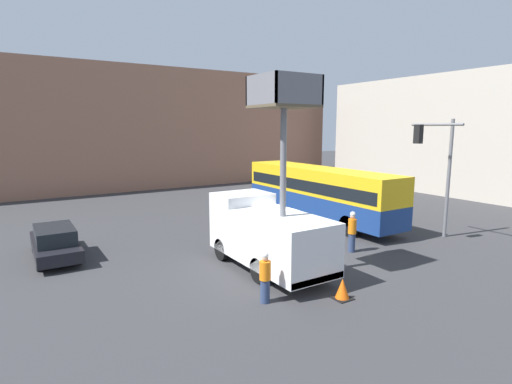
% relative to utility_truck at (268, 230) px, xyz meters
% --- Properties ---
extents(ground_plane, '(120.00, 120.00, 0.00)m').
position_rel_utility_truck_xyz_m(ground_plane, '(1.22, 0.71, -1.67)').
color(ground_plane, '#333335').
extents(building_backdrop_far, '(44.00, 10.00, 11.30)m').
position_rel_utility_truck_xyz_m(building_backdrop_far, '(1.22, 28.20, 3.98)').
color(building_backdrop_far, '#936651').
rests_on(building_backdrop_far, ground_plane).
extents(building_backdrop_side, '(10.00, 28.00, 10.24)m').
position_rel_utility_truck_xyz_m(building_backdrop_side, '(27.26, 5.89, 3.45)').
color(building_backdrop_side, '#BCB2A3').
rests_on(building_backdrop_side, ground_plane).
extents(utility_truck, '(2.38, 6.14, 7.63)m').
position_rel_utility_truck_xyz_m(utility_truck, '(0.00, 0.00, 0.00)').
color(utility_truck, white).
rests_on(utility_truck, ground_plane).
extents(city_bus, '(2.46, 11.92, 3.29)m').
position_rel_utility_truck_xyz_m(city_bus, '(7.56, 5.64, 0.27)').
color(city_bus, navy).
rests_on(city_bus, ground_plane).
extents(traffic_light_pole, '(3.02, 2.77, 6.21)m').
position_rel_utility_truck_xyz_m(traffic_light_pole, '(9.80, -0.89, 2.48)').
color(traffic_light_pole, slate).
rests_on(traffic_light_pole, ground_plane).
extents(road_worker_near_truck, '(0.38, 0.38, 1.75)m').
position_rel_utility_truck_xyz_m(road_worker_near_truck, '(-1.82, -2.58, -0.80)').
color(road_worker_near_truck, navy).
rests_on(road_worker_near_truck, ground_plane).
extents(road_worker_directing, '(0.38, 0.38, 1.93)m').
position_rel_utility_truck_xyz_m(road_worker_directing, '(4.64, -0.15, -0.70)').
color(road_worker_directing, navy).
rests_on(road_worker_directing, ground_plane).
extents(traffic_cone_near_truck, '(0.62, 0.62, 0.71)m').
position_rel_utility_truck_xyz_m(traffic_cone_near_truck, '(0.58, -3.73, -1.34)').
color(traffic_cone_near_truck, black).
rests_on(traffic_cone_near_truck, ground_plane).
extents(parked_car_curbside, '(1.75, 4.69, 1.46)m').
position_rel_utility_truck_xyz_m(parked_car_curbside, '(-7.24, 6.19, -0.94)').
color(parked_car_curbside, black).
rests_on(parked_car_curbside, ground_plane).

